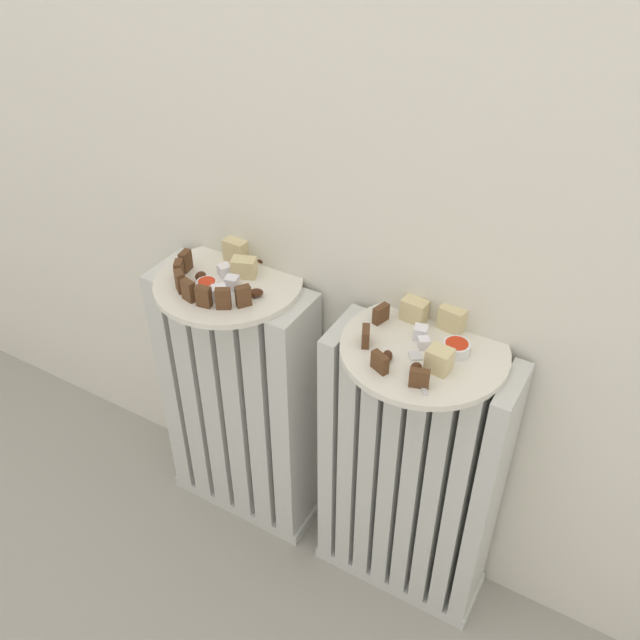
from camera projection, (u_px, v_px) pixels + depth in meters
name	position (u px, v px, depth m)	size (l,w,h in m)	color
ground_plane	(252.00, 629.00, 1.42)	(6.00, 6.00, 0.00)	gray
radiator_left	(240.00, 405.00, 1.51)	(0.35, 0.13, 0.63)	silver
radiator_right	(409.00, 477.00, 1.35)	(0.35, 0.13, 0.63)	silver
plate_left	(229.00, 282.00, 1.31)	(0.29, 0.29, 0.01)	silver
plate_right	(424.00, 350.00, 1.15)	(0.29, 0.29, 0.01)	silver
dark_cake_slice_left_0	(186.00, 261.00, 1.33)	(0.03, 0.01, 0.04)	#56351E
dark_cake_slice_left_1	(179.00, 271.00, 1.30)	(0.03, 0.01, 0.04)	#56351E
dark_cake_slice_left_2	(180.00, 281.00, 1.27)	(0.03, 0.01, 0.04)	#56351E
dark_cake_slice_left_3	(188.00, 290.00, 1.24)	(0.03, 0.01, 0.04)	#56351E
dark_cake_slice_left_4	(204.00, 297.00, 1.23)	(0.03, 0.01, 0.04)	#56351E
dark_cake_slice_left_5	(223.00, 299.00, 1.22)	(0.03, 0.01, 0.04)	#56351E
dark_cake_slice_left_6	(243.00, 296.00, 1.23)	(0.03, 0.01, 0.04)	#56351E
marble_cake_slice_left_0	(237.00, 250.00, 1.35)	(0.05, 0.04, 0.05)	beige
marble_cake_slice_left_1	(244.00, 267.00, 1.31)	(0.05, 0.03, 0.04)	beige
turkish_delight_left_0	(225.00, 270.00, 1.32)	(0.02, 0.02, 0.02)	white
turkish_delight_left_1	(232.00, 282.00, 1.28)	(0.02, 0.02, 0.02)	white
turkish_delight_left_2	(219.00, 293.00, 1.25)	(0.03, 0.03, 0.03)	white
medjool_date_left_0	(201.00, 276.00, 1.30)	(0.02, 0.02, 0.02)	#3D1E0F
medjool_date_left_1	(262.00, 259.00, 1.35)	(0.02, 0.02, 0.01)	#3D1E0F
medjool_date_left_2	(256.00, 293.00, 1.26)	(0.03, 0.02, 0.02)	#3D1E0F
medjool_date_left_3	(241.00, 290.00, 1.27)	(0.03, 0.02, 0.02)	#3D1E0F
jam_bowl_left	(207.00, 285.00, 1.28)	(0.04, 0.04, 0.02)	white
dark_cake_slice_right_0	(381.00, 314.00, 1.19)	(0.03, 0.01, 0.03)	#56351E
dark_cake_slice_right_1	(366.00, 336.00, 1.14)	(0.03, 0.01, 0.03)	#56351E
dark_cake_slice_right_2	(380.00, 362.00, 1.09)	(0.03, 0.01, 0.03)	#56351E
dark_cake_slice_right_3	(419.00, 378.00, 1.06)	(0.03, 0.01, 0.03)	#56351E
marble_cake_slice_right_0	(439.00, 360.00, 1.09)	(0.04, 0.03, 0.04)	beige
marble_cake_slice_right_1	(414.00, 310.00, 1.20)	(0.04, 0.03, 0.04)	beige
marble_cake_slice_right_2	(454.00, 317.00, 1.18)	(0.04, 0.04, 0.04)	beige
turkish_delight_right_0	(424.00, 343.00, 1.14)	(0.02, 0.02, 0.02)	white
turkish_delight_right_1	(421.00, 332.00, 1.16)	(0.02, 0.02, 0.02)	white
medjool_date_right_0	(416.00, 368.00, 1.09)	(0.02, 0.02, 0.02)	#3D1E0F
medjool_date_right_1	(388.00, 356.00, 1.12)	(0.02, 0.02, 0.02)	#3D1E0F
jam_bowl_right	(456.00, 347.00, 1.13)	(0.05, 0.05, 0.02)	white
fork	(419.00, 369.00, 1.10)	(0.07, 0.10, 0.00)	silver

